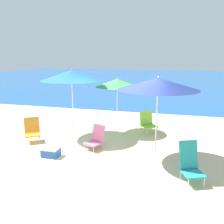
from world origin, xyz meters
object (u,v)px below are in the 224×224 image
Objects in this scene: beach_umbrella_green at (117,83)px; beach_umbrella_blue at (72,75)px; beach_chair_pink at (96,138)px; cooler_box at (51,152)px; beach_chair_teal at (190,163)px; seagull at (98,112)px; beach_chair_lime at (148,122)px; beach_umbrella_navy at (158,84)px; beach_chair_orange at (32,130)px.

beach_umbrella_blue is (-1.29, -0.98, 0.31)m from beach_umbrella_green.
beach_chair_pink is 1.38m from cooler_box.
beach_chair_teal reaches higher than seagull.
beach_chair_teal reaches higher than beach_chair_lime.
beach_umbrella_navy is at bearing -55.40° from seagull.
cooler_box is 5.22m from seagull.
beach_chair_teal is 1.94× the size of cooler_box.
beach_chair_orange is 5.13m from beach_chair_teal.
beach_umbrella_green is at bearing 154.13° from beach_chair_lime.
beach_chair_pink is (-1.28, -2.03, -0.07)m from beach_chair_lime.
beach_umbrella_navy is (1.65, -2.29, 0.26)m from beach_umbrella_green.
beach_chair_pink is 4.50m from seagull.
beach_chair_pink is (1.11, -0.83, -1.79)m from beach_umbrella_blue.
beach_umbrella_blue is 8.68× the size of seagull.
beach_chair_teal is at bearing -5.76° from cooler_box.
beach_umbrella_green is 2.34m from beach_chair_pink.
beach_chair_lime is 2.94× the size of seagull.
cooler_box is (0.11, -1.76, -1.99)m from beach_umbrella_blue.
beach_chair_lime is 3.52m from seagull.
beach_chair_orange is 4.27m from seagull.
cooler_box is at bearing -164.93° from beach_chair_lime.
beach_umbrella_green is at bearing 104.60° from beach_chair_pink.
beach_umbrella_green is 2.83m from beach_umbrella_navy.
beach_umbrella_navy is at bearing 111.58° from beach_chair_teal.
beach_umbrella_green is at bearing 104.45° from beach_chair_teal.
beach_umbrella_green is 3.30m from beach_chair_orange.
beach_umbrella_blue is 2.95× the size of beach_chair_lime.
beach_chair_orange is 1.66× the size of cooler_box.
beach_umbrella_navy reaches higher than beach_chair_pink.
beach_chair_orange is (-2.42, -1.73, -1.43)m from beach_umbrella_green.
beach_chair_lime is at bearing -6.47° from beach_chair_orange.
beach_chair_teal is (4.93, -1.39, 0.05)m from beach_chair_orange.
beach_chair_teal is (3.80, -2.14, -1.69)m from beach_umbrella_blue.
beach_umbrella_blue reaches higher than beach_chair_teal.
beach_chair_lime reaches higher than cooler_box.
seagull is at bearing 102.13° from beach_chair_teal.
seagull is (-1.62, 2.46, -1.67)m from beach_umbrella_green.
beach_umbrella_blue is at bearing -142.78° from beach_umbrella_green.
beach_chair_orange is at bearing -161.53° from beach_chair_pink.
beach_chair_orange is 1.62m from cooler_box.
beach_chair_lime is 3.63m from beach_chair_teal.
beach_umbrella_green is 2.23× the size of beach_chair_teal.
beach_umbrella_navy reaches higher than beach_chair_lime.
beach_chair_teal is at bearing -29.30° from beach_umbrella_blue.
beach_chair_lime is 0.88× the size of beach_chair_teal.
beach_umbrella_blue is at bearing 126.28° from beach_chair_teal.
cooler_box is (1.24, -1.01, -0.25)m from beach_chair_orange.
beach_umbrella_green is 1.80m from beach_chair_lime.
beach_umbrella_green is 2.80× the size of beach_chair_pink.
beach_chair_lime is 3.75m from cooler_box.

